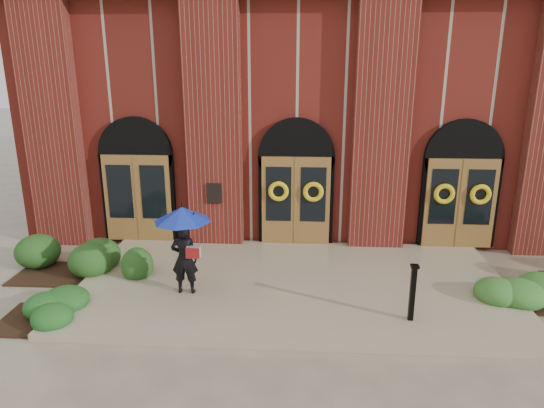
{
  "coord_description": "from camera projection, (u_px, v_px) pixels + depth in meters",
  "views": [
    {
      "loc": [
        0.12,
        -10.32,
        5.12
      ],
      "look_at": [
        -0.56,
        1.0,
        1.8
      ],
      "focal_mm": 32.0,
      "sensor_mm": 36.0,
      "label": 1
    }
  ],
  "objects": [
    {
      "name": "church_building",
      "position": [
        299.0,
        106.0,
        18.76
      ],
      "size": [
        16.2,
        12.53,
        7.0
      ],
      "color": "maroon",
      "rests_on": "ground"
    },
    {
      "name": "hedge_front_left",
      "position": [
        36.0,
        310.0,
        9.91
      ],
      "size": [
        1.35,
        1.16,
        0.48
      ],
      "primitive_type": "ellipsoid",
      "color": "#1E511B",
      "rests_on": "ground"
    },
    {
      "name": "landing",
      "position": [
        293.0,
        284.0,
        11.45
      ],
      "size": [
        10.0,
        5.3,
        0.15
      ],
      "primitive_type": "cube",
      "color": "tan",
      "rests_on": "ground"
    },
    {
      "name": "hedge_wall_left",
      "position": [
        84.0,
        261.0,
        12.0
      ],
      "size": [
        3.13,
        1.25,
        0.8
      ],
      "primitive_type": "ellipsoid",
      "color": "#214918",
      "rests_on": "ground"
    },
    {
      "name": "ground",
      "position": [
        293.0,
        290.0,
        11.33
      ],
      "size": [
        90.0,
        90.0,
        0.0
      ],
      "primitive_type": "plane",
      "color": "gray",
      "rests_on": "ground"
    },
    {
      "name": "metal_post",
      "position": [
        413.0,
        291.0,
        9.57
      ],
      "size": [
        0.16,
        0.16,
        1.18
      ],
      "rotation": [
        0.0,
        0.0,
        -0.03
      ],
      "color": "black",
      "rests_on": "landing"
    },
    {
      "name": "man_with_umbrella",
      "position": [
        183.0,
        233.0,
        10.52
      ],
      "size": [
        1.27,
        1.27,
        2.0
      ],
      "rotation": [
        0.0,
        0.0,
        3.15
      ],
      "color": "black",
      "rests_on": "landing"
    },
    {
      "name": "hedge_front_right",
      "position": [
        521.0,
        288.0,
        10.82
      ],
      "size": [
        1.55,
        1.33,
        0.55
      ],
      "primitive_type": "ellipsoid",
      "color": "#316625",
      "rests_on": "ground"
    }
  ]
}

